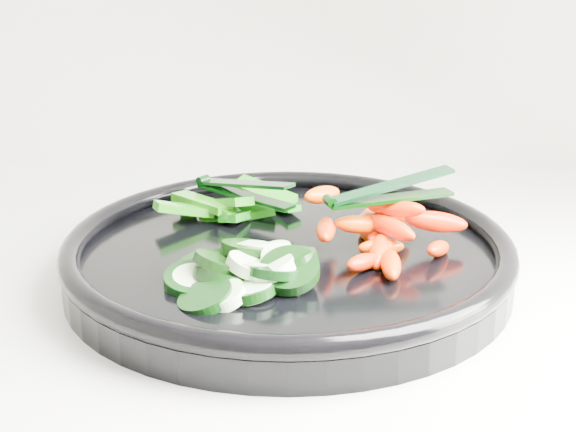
{
  "coord_description": "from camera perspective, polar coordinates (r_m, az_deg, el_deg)",
  "views": [
    {
      "loc": [
        -0.23,
        1.05,
        1.21
      ],
      "look_at": [
        -0.25,
        1.67,
        0.99
      ],
      "focal_mm": 50.0,
      "sensor_mm": 36.0,
      "label": 1
    }
  ],
  "objects": [
    {
      "name": "tong_pepper",
      "position": [
        0.75,
        -3.3,
        1.93
      ],
      "size": [
        0.1,
        0.08,
        0.02
      ],
      "color": "black",
      "rests_on": "pepper_pile"
    },
    {
      "name": "veggie_tray",
      "position": [
        0.67,
        0.0,
        -2.78
      ],
      "size": [
        0.39,
        0.39,
        0.04
      ],
      "color": "black",
      "rests_on": "counter"
    },
    {
      "name": "carrot_pile",
      "position": [
        0.67,
        6.55,
        -0.94
      ],
      "size": [
        0.14,
        0.15,
        0.05
      ],
      "color": "#FA3A00",
      "rests_on": "veggie_tray"
    },
    {
      "name": "tong_carrot",
      "position": [
        0.66,
        7.07,
        1.67
      ],
      "size": [
        0.11,
        0.06,
        0.02
      ],
      "color": "black",
      "rests_on": "carrot_pile"
    },
    {
      "name": "cucumber_pile",
      "position": [
        0.61,
        -3.54,
        -3.86
      ],
      "size": [
        0.13,
        0.13,
        0.04
      ],
      "color": "black",
      "rests_on": "veggie_tray"
    },
    {
      "name": "pepper_pile",
      "position": [
        0.75,
        -4.21,
        0.7
      ],
      "size": [
        0.13,
        0.1,
        0.04
      ],
      "color": "#0F6609",
      "rests_on": "veggie_tray"
    }
  ]
}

